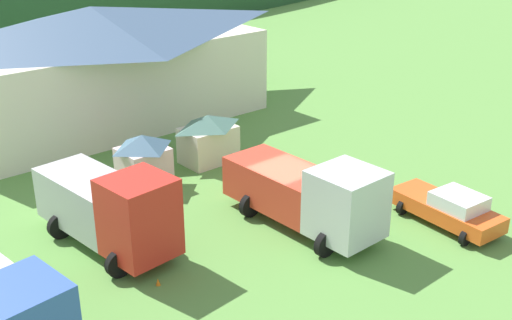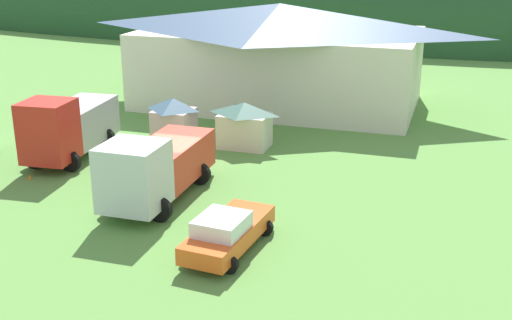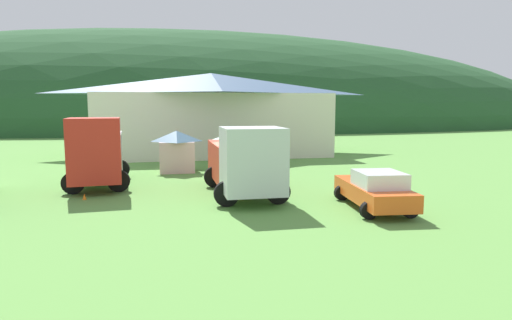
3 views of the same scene
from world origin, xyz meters
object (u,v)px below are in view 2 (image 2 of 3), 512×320
Objects in this scene: service_pickup_orange at (227,232)px; traffic_cone_near_pickup at (30,179)px; play_shed_cream at (244,124)px; play_shed_pink at (174,120)px; tow_truck_silver at (155,166)px; depot_building at (279,53)px; crane_truck_red at (68,126)px.

service_pickup_orange reaches higher than traffic_cone_near_pickup.
play_shed_cream is 12.18m from traffic_cone_near_pickup.
service_pickup_orange is at bearing -57.43° from play_shed_pink.
tow_truck_silver is 13.22× the size of traffic_cone_near_pickup.
depot_building is at bearing 178.30° from tow_truck_silver.
tow_truck_silver is (-0.38, -19.58, -2.02)m from depot_building.
tow_truck_silver reaches higher than service_pickup_orange.
service_pickup_orange is (12.19, -7.90, -1.05)m from crane_truck_red.
crane_truck_red is at bearing -150.45° from play_shed_cream.
play_shed_pink is at bearing 61.23° from traffic_cone_near_pickup.
service_pickup_orange is 8.93× the size of traffic_cone_near_pickup.
depot_building is 2.86× the size of crane_truck_red.
service_pickup_orange is at bearing -79.03° from depot_building.
depot_building is at bearing 94.97° from play_shed_cream.
service_pickup_orange is at bearing 52.13° from crane_truck_red.
crane_truck_red is 4.00m from traffic_cone_near_pickup.
crane_truck_red is at bearing 87.83° from traffic_cone_near_pickup.
crane_truck_red is 12.51× the size of traffic_cone_near_pickup.
play_shed_cream is at bearing -85.03° from depot_building.
play_shed_pink is (-4.31, -0.37, 0.01)m from play_shed_cream.
depot_building is 4.01× the size of service_pickup_orange.
traffic_cone_near_pickup is at bearing -112.30° from depot_building.
play_shed_pink is at bearing -107.14° from depot_building.
play_shed_pink is 0.52× the size of service_pickup_orange.
tow_truck_silver reaches higher than play_shed_pink.
depot_building reaches higher than play_shed_pink.
crane_truck_red is 0.95× the size of tow_truck_silver.
play_shed_cream is 9.08m from tow_truck_silver.
depot_building is at bearing -163.84° from service_pickup_orange.
crane_truck_red is (-4.28, -4.49, 0.48)m from play_shed_pink.
service_pickup_orange is (4.53, -23.36, -2.90)m from depot_building.
play_shed_pink is (-3.38, -10.97, -2.34)m from depot_building.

